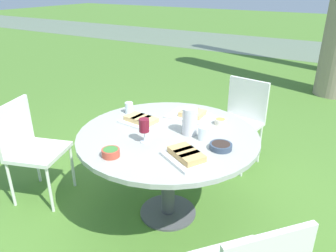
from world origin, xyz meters
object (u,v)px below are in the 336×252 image
Objects in this scene: dining_table at (168,144)px; water_pitcher at (190,121)px; wine_glass at (144,126)px; chair_near_left at (29,143)px; chair_far_back at (241,116)px.

water_pitcher is (0.14, 0.08, 0.20)m from dining_table.
water_pitcher is 1.14× the size of wine_glass.
chair_near_left is 4.93× the size of wine_glass.
chair_far_back reaches higher than dining_table.
chair_near_left is at bearing -170.93° from wine_glass.
chair_far_back is at bearing 87.81° from water_pitcher.
chair_far_back is 4.31× the size of water_pitcher.
water_pitcher is at bearing 19.55° from chair_near_left.
water_pitcher is at bearing 53.94° from wine_glass.
chair_far_back is 1.14m from water_pitcher.
water_pitcher is (1.31, 0.47, 0.33)m from chair_near_left.
dining_table is at bearing 18.45° from chair_near_left.
chair_far_back is (1.35, 1.55, 0.00)m from chair_near_left.
dining_table is 0.26m from water_pitcher.
dining_table is 1.24m from chair_near_left.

